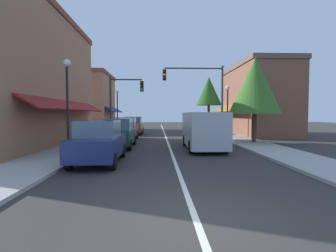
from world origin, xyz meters
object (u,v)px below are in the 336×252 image
object	(u,v)px
tree_right_near	(255,86)
tree_right_far	(209,91)
traffic_signal_mast_arm	(202,89)
parked_car_second_left	(119,133)
parked_car_nearest_left	(99,142)
parked_car_far_left	(134,126)
van_in_lane	(203,129)
street_lamp_left_far	(117,104)
street_lamp_right_mid	(228,102)
traffic_signal_left_corner	(122,97)
parked_car_third_left	(125,129)
street_lamp_left_near	(67,91)

from	to	relation	value
tree_right_near	tree_right_far	xyz separation A→B (m)	(-0.24, 14.27, 0.89)
traffic_signal_mast_arm	tree_right_near	size ratio (longest dim) A/B	1.05
parked_car_second_left	parked_car_nearest_left	bearing A→B (deg)	-90.91
parked_car_far_left	tree_right_far	distance (m)	11.28
van_in_lane	street_lamp_left_far	bearing A→B (deg)	118.24
parked_car_second_left	street_lamp_left_far	size ratio (longest dim) A/B	0.88
traffic_signal_mast_arm	tree_right_far	world-z (taller)	tree_right_far
parked_car_far_left	street_lamp_right_mid	world-z (taller)	street_lamp_right_mid
parked_car_nearest_left	tree_right_near	size ratio (longest dim) A/B	0.70
street_lamp_left_far	street_lamp_right_mid	bearing A→B (deg)	-34.84
parked_car_second_left	tree_right_near	world-z (taller)	tree_right_near
van_in_lane	tree_right_near	bearing A→B (deg)	33.37
parked_car_far_left	street_lamp_right_mid	size ratio (longest dim) A/B	0.94
street_lamp_left_far	traffic_signal_left_corner	bearing A→B (deg)	-77.18
van_in_lane	traffic_signal_left_corner	size ratio (longest dim) A/B	0.99
parked_car_third_left	street_lamp_right_mid	xyz separation A→B (m)	(8.28, 1.00, 2.10)
traffic_signal_mast_arm	van_in_lane	bearing A→B (deg)	-99.60
parked_car_third_left	van_in_lane	xyz separation A→B (m)	(5.12, -5.29, 0.27)
parked_car_nearest_left	parked_car_far_left	bearing A→B (deg)	89.50
parked_car_third_left	traffic_signal_left_corner	size ratio (longest dim) A/B	0.78
traffic_signal_left_corner	tree_right_near	bearing A→B (deg)	-28.27
tree_right_far	parked_car_far_left	bearing A→B (deg)	-145.64
parked_car_nearest_left	tree_right_near	bearing A→B (deg)	35.28
street_lamp_left_near	street_lamp_right_mid	world-z (taller)	street_lamp_left_near
parked_car_far_left	van_in_lane	world-z (taller)	van_in_lane
street_lamp_left_near	tree_right_near	world-z (taller)	tree_right_near
van_in_lane	tree_right_near	size ratio (longest dim) A/B	0.89
traffic_signal_left_corner	tree_right_far	xyz separation A→B (m)	(9.42, 9.07, 1.36)
van_in_lane	tree_right_far	world-z (taller)	tree_right_far
parked_car_second_left	traffic_signal_left_corner	size ratio (longest dim) A/B	0.78
tree_right_far	street_lamp_right_mid	bearing A→B (deg)	-93.08
traffic_signal_left_corner	street_lamp_left_near	xyz separation A→B (m)	(-1.29, -9.65, -0.31)
van_in_lane	tree_right_near	distance (m)	5.48
street_lamp_left_near	tree_right_far	distance (m)	21.64
traffic_signal_left_corner	street_lamp_right_mid	world-z (taller)	traffic_signal_left_corner
street_lamp_right_mid	street_lamp_left_far	world-z (taller)	street_lamp_left_far
street_lamp_left_far	tree_right_far	xyz separation A→B (m)	(10.70, 3.49, 1.69)
parked_car_nearest_left	street_lamp_left_far	size ratio (longest dim) A/B	0.89
parked_car_third_left	tree_right_far	xyz separation A→B (m)	(8.84, 11.53, 3.96)
traffic_signal_mast_arm	street_lamp_left_far	bearing A→B (deg)	142.51
parked_car_nearest_left	street_lamp_right_mid	xyz separation A→B (m)	(8.19, 10.19, 2.10)
street_lamp_left_near	parked_car_far_left	bearing A→B (deg)	81.11
parked_car_second_left	tree_right_far	bearing A→B (deg)	61.29
street_lamp_left_near	tree_right_near	xyz separation A→B (m)	(10.96, 4.45, 0.79)
parked_car_nearest_left	tree_right_far	world-z (taller)	tree_right_far
van_in_lane	street_lamp_left_far	world-z (taller)	street_lamp_left_far
parked_car_third_left	street_lamp_right_mid	world-z (taller)	street_lamp_right_mid
parked_car_far_left	tree_right_near	world-z (taller)	tree_right_near
parked_car_second_left	tree_right_far	size ratio (longest dim) A/B	0.62
street_lamp_left_near	street_lamp_right_mid	xyz separation A→B (m)	(10.15, 8.19, -0.18)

